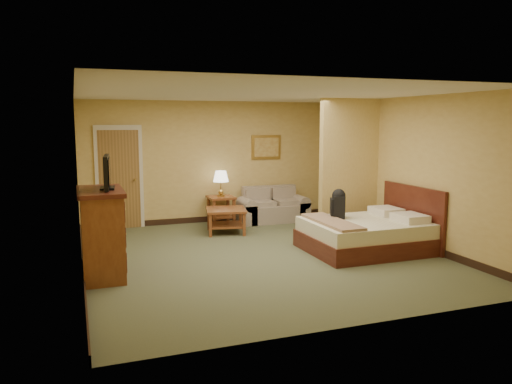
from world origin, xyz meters
name	(u,v)px	position (x,y,z in m)	size (l,w,h in m)	color
floor	(261,255)	(0.00, 0.00, 0.00)	(6.00, 6.00, 0.00)	#505537
ceiling	(261,94)	(0.00, 0.00, 2.60)	(6.00, 6.00, 0.00)	white
back_wall	(212,162)	(0.00, 3.00, 1.30)	(5.50, 0.02, 2.60)	tan
left_wall	(78,184)	(-2.75, 0.00, 1.30)	(0.02, 6.00, 2.60)	tan
right_wall	(405,171)	(2.75, 0.00, 1.30)	(0.02, 6.00, 2.60)	tan
partition	(349,167)	(2.15, 0.93, 1.30)	(1.20, 0.15, 2.60)	tan
door	(119,178)	(-1.95, 2.96, 1.03)	(0.94, 0.16, 2.10)	beige
baseboard	(213,219)	(0.00, 2.99, 0.06)	(5.50, 0.02, 0.12)	black
loveseat	(273,210)	(1.24, 2.57, 0.25)	(1.50, 0.70, 0.76)	gray
side_table	(221,206)	(0.09, 2.65, 0.39)	(0.54, 0.54, 0.60)	brown
table_lamp	(221,177)	(0.09, 2.65, 1.01)	(0.33, 0.33, 0.54)	#B99144
coffee_table	(226,216)	(-0.06, 1.80, 0.35)	(0.89, 0.89, 0.48)	brown
wall_picture	(266,147)	(1.24, 2.97, 1.60)	(0.69, 0.04, 0.53)	#B78E3F
dresser	(102,233)	(-2.48, -0.26, 0.63)	(0.61, 1.16, 1.24)	brown
tv	(107,173)	(-2.38, -0.26, 1.46)	(0.22, 0.77, 0.47)	black
bed	(368,234)	(1.82, -0.31, 0.29)	(1.96, 1.64, 1.06)	#451810
backpack	(339,203)	(1.44, 0.03, 0.79)	(0.29, 0.34, 0.50)	black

